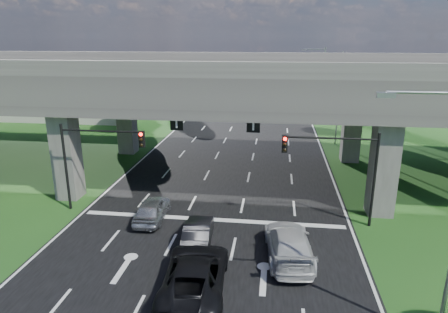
% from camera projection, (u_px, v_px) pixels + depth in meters
% --- Properties ---
extents(ground, '(160.00, 160.00, 0.00)m').
position_uv_depth(ground, '(202.00, 247.00, 22.66)').
color(ground, '#184014').
rests_on(ground, ground).
extents(road, '(18.00, 120.00, 0.03)m').
position_uv_depth(road, '(225.00, 184.00, 32.14)').
color(road, black).
rests_on(road, ground).
extents(overpass, '(80.00, 15.00, 10.00)m').
position_uv_depth(overpass, '(228.00, 83.00, 31.75)').
color(overpass, '#363331').
rests_on(overpass, ground).
extents(warehouse, '(20.00, 10.00, 4.00)m').
position_uv_depth(warehouse, '(71.00, 103.00, 58.56)').
color(warehouse, '#9E9E99').
rests_on(warehouse, ground).
extents(signal_right, '(5.76, 0.54, 6.00)m').
position_uv_depth(signal_right, '(339.00, 161.00, 24.20)').
color(signal_right, black).
rests_on(signal_right, ground).
extents(signal_left, '(5.76, 0.54, 6.00)m').
position_uv_depth(signal_left, '(95.00, 152.00, 26.17)').
color(signal_left, black).
rests_on(signal_left, ground).
extents(streetlight_far, '(3.38, 0.25, 10.00)m').
position_uv_depth(streetlight_far, '(335.00, 91.00, 42.47)').
color(streetlight_far, gray).
rests_on(streetlight_far, ground).
extents(streetlight_beyond, '(3.38, 0.25, 10.00)m').
position_uv_depth(streetlight_beyond, '(321.00, 77.00, 57.66)').
color(streetlight_beyond, gray).
rests_on(streetlight_beyond, ground).
extents(tree_left_near, '(4.50, 4.50, 7.80)m').
position_uv_depth(tree_left_near, '(126.00, 94.00, 47.69)').
color(tree_left_near, black).
rests_on(tree_left_near, ground).
extents(tree_left_mid, '(3.91, 3.90, 6.76)m').
position_uv_depth(tree_left_mid, '(127.00, 91.00, 55.85)').
color(tree_left_mid, black).
rests_on(tree_left_mid, ground).
extents(tree_left_far, '(4.80, 4.80, 8.32)m').
position_uv_depth(tree_left_far, '(169.00, 78.00, 62.66)').
color(tree_left_far, black).
rests_on(tree_left_far, ground).
extents(tree_right_near, '(4.20, 4.20, 7.28)m').
position_uv_depth(tree_right_near, '(356.00, 99.00, 46.29)').
color(tree_right_near, black).
rests_on(tree_right_near, ground).
extents(tree_right_mid, '(3.91, 3.90, 6.76)m').
position_uv_depth(tree_right_mid, '(368.00, 93.00, 53.60)').
color(tree_right_mid, black).
rests_on(tree_right_mid, ground).
extents(tree_right_far, '(4.50, 4.50, 7.80)m').
position_uv_depth(tree_right_far, '(330.00, 81.00, 61.51)').
color(tree_right_far, black).
rests_on(tree_right_far, ground).
extents(car_silver, '(1.91, 4.37, 1.47)m').
position_uv_depth(car_silver, '(152.00, 209.00, 25.76)').
color(car_silver, '#ACAFB4').
rests_on(car_silver, road).
extents(car_dark, '(1.86, 4.42, 1.42)m').
position_uv_depth(car_dark, '(198.00, 232.00, 22.74)').
color(car_dark, black).
rests_on(car_dark, road).
extents(car_white, '(2.87, 5.92, 1.66)m').
position_uv_depth(car_white, '(289.00, 244.00, 21.29)').
color(car_white, '#B2B2B2').
rests_on(car_white, road).
extents(car_trailing, '(3.26, 6.34, 1.71)m').
position_uv_depth(car_trailing, '(195.00, 274.00, 18.49)').
color(car_trailing, black).
rests_on(car_trailing, road).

